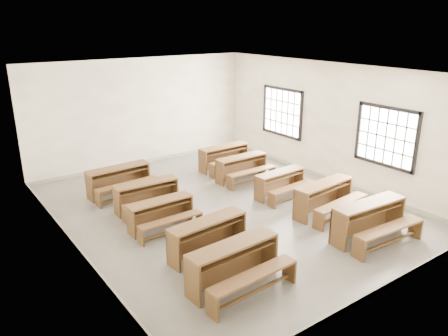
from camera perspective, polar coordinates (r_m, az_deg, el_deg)
room at (r=9.77m, az=0.43°, el=6.46°), size 8.50×8.50×3.20m
desk_set_0 at (r=7.37m, az=1.45°, el=-12.18°), size 1.72×0.95×0.75m
desk_set_1 at (r=8.23m, az=-1.93°, el=-8.82°), size 1.66×0.96×0.72m
desk_set_2 at (r=9.36m, az=-8.14°, el=-5.77°), size 1.42×0.75×0.64m
desk_set_3 at (r=10.32m, az=-9.98°, el=-3.35°), size 1.52×0.83×0.67m
desk_set_4 at (r=11.36m, az=-13.48°, el=-1.36°), size 1.64×0.92×0.72m
desk_set_5 at (r=9.31m, az=18.58°, el=-6.20°), size 1.77×1.00×0.77m
desk_set_6 at (r=10.22m, az=13.08°, el=-3.56°), size 1.70×0.99×0.74m
desk_set_7 at (r=11.05m, az=7.45°, el=-1.81°), size 1.46×0.81×0.64m
desk_set_8 at (r=12.06m, az=2.42°, el=0.22°), size 1.51×0.79×0.68m
desk_set_9 at (r=12.94m, az=0.11°, el=1.62°), size 1.59×0.85×0.71m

